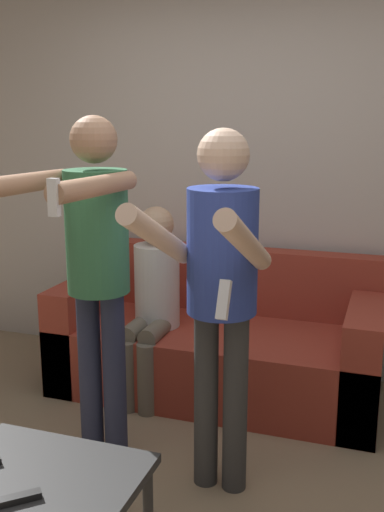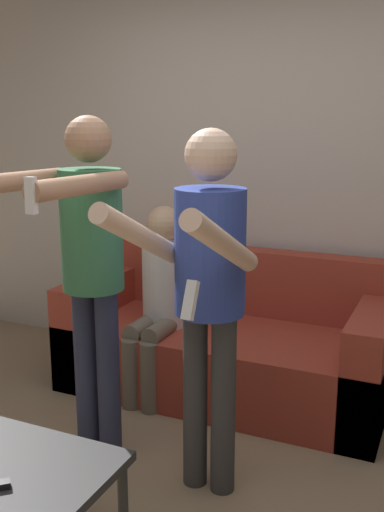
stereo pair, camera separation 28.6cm
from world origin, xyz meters
The scene contains 6 objects.
wall_back centered at (0.00, 1.87, 1.35)m, with size 6.40×0.06×2.70m.
couch centered at (-0.19, 1.41, 0.29)m, with size 1.94×0.86×0.84m.
person_standing_left centered at (-0.48, 0.41, 1.04)m, with size 0.41×0.76×1.67m.
person_standing_right centered at (0.11, 0.41, 1.00)m, with size 0.42×0.77×1.62m.
person_seated centered at (-0.54, 1.21, 0.62)m, with size 0.27×0.51×1.15m.
coffee_table centered at (-0.32, -0.32, 0.38)m, with size 0.70×0.49×0.44m.
Camera 2 is at (1.05, -1.82, 1.66)m, focal length 42.00 mm.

